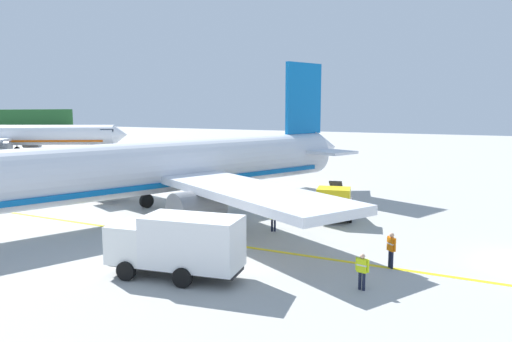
# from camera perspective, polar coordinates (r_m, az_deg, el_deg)

# --- Properties ---
(airliner_foreground) EXTENTS (39.65, 33.36, 11.90)m
(airliner_foreground) POSITION_cam_1_polar(r_m,az_deg,el_deg) (35.17, -12.51, 0.19)
(airliner_foreground) COLOR silver
(airliner_foreground) RESTS_ON ground
(airliner_mid_apron) EXTENTS (29.00, 34.26, 10.69)m
(airliner_mid_apron) POSITION_cam_1_polar(r_m,az_deg,el_deg) (90.28, -26.99, 3.81)
(airliner_mid_apron) COLOR white
(airliner_mid_apron) RESTS_ON ground
(service_truck_fuel) EXTENTS (3.14, 6.53, 2.94)m
(service_truck_fuel) POSITION_cam_1_polar(r_m,az_deg,el_deg) (22.47, -9.46, -8.58)
(service_truck_fuel) COLOR white
(service_truck_fuel) RESTS_ON ground
(service_truck_baggage) EXTENTS (7.02, 3.55, 2.70)m
(service_truck_baggage) POSITION_cam_1_polar(r_m,az_deg,el_deg) (34.07, 9.44, -3.76)
(service_truck_baggage) COLOR yellow
(service_truck_baggage) RESTS_ON ground
(crew_marshaller) EXTENTS (0.40, 0.58, 1.61)m
(crew_marshaller) POSITION_cam_1_polar(r_m,az_deg,el_deg) (30.28, 2.11, -5.53)
(crew_marshaller) COLOR #191E33
(crew_marshaller) RESTS_ON ground
(crew_loader_left) EXTENTS (0.31, 0.62, 1.62)m
(crew_loader_left) POSITION_cam_1_polar(r_m,az_deg,el_deg) (21.38, 12.64, -11.40)
(crew_loader_left) COLOR #191E33
(crew_loader_left) RESTS_ON ground
(crew_supervisor) EXTENTS (0.47, 0.49, 1.79)m
(crew_supervisor) POSITION_cam_1_polar(r_m,az_deg,el_deg) (24.43, 15.94, -8.80)
(crew_supervisor) COLOR #191E33
(crew_supervisor) RESTS_ON ground
(apron_guide_line) EXTENTS (0.30, 60.00, 0.01)m
(apron_guide_line) POSITION_cam_1_polar(r_m,az_deg,el_deg) (29.81, -9.99, -7.73)
(apron_guide_line) COLOR yellow
(apron_guide_line) RESTS_ON ground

